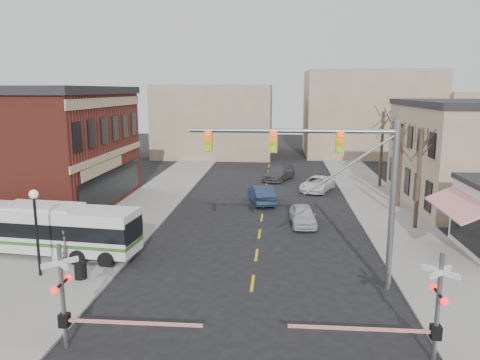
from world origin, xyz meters
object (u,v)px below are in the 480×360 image
Objects in this scene: traffic_signal_mast at (335,170)px; street_lamp at (35,215)px; rr_crossing_east at (425,308)px; car_b at (262,194)px; car_a at (303,215)px; rr_crossing_west at (74,298)px; pedestrian_far at (76,226)px; car_d at (279,173)px; pedestrian_near at (67,246)px; trash_bin at (81,270)px; transit_bus at (43,228)px; car_c at (317,184)px.

street_lamp is at bearing -179.93° from traffic_signal_mast.
rr_crossing_east is 1.18× the size of car_b.
car_b is at bearing 113.39° from car_a.
rr_crossing_east is at bearing -81.86° from car_a.
car_b is (-3.12, 6.19, 0.07)m from car_a.
rr_crossing_west is at bearing -121.66° from car_a.
car_d is at bearing 20.33° from pedestrian_far.
traffic_signal_mast is at bearing 32.30° from rr_crossing_west.
traffic_signal_mast is 27.64m from car_d.
traffic_signal_mast is 14.80m from pedestrian_near.
car_a is at bearing -60.00° from car_d.
rr_crossing_west is at bearing -67.84° from trash_bin.
traffic_signal_mast reaches higher than car_a.
street_lamp is at bearing -89.64° from car_d.
car_a is 2.20× the size of pedestrian_near.
trash_bin is 18.84m from car_b.
rr_crossing_west is 6.63m from trash_bin.
pedestrian_far is at bearing 146.18° from rr_crossing_east.
transit_bus is 2.00× the size of rr_crossing_east.
traffic_signal_mast is 11.64m from car_a.
street_lamp is 2.93m from pedestrian_near.
car_b is 2.51× the size of pedestrian_near.
car_c is (16.89, 18.78, -0.94)m from transit_bus.
traffic_signal_mast is 17.83m from car_b.
rr_crossing_west and rr_crossing_east have the same top height.
pedestrian_far is (-11.26, -10.78, 0.17)m from car_b.
pedestrian_near is (-11.39, -25.26, 0.33)m from car_d.
car_c is 2.96× the size of pedestrian_far.
rr_crossing_west is at bearing -57.17° from transit_bus.
street_lamp is 0.90× the size of car_c.
car_d is at bearing 145.64° from car_c.
traffic_signal_mast is 12.25m from rr_crossing_west.
car_d is 2.69× the size of pedestrian_near.
rr_crossing_east is at bearing -67.43° from traffic_signal_mast.
transit_bus is at bearing 113.57° from street_lamp.
car_b is 0.93× the size of car_d.
car_b is at bearing -112.58° from car_c.
pedestrian_far is at bearing 158.87° from traffic_signal_mast.
traffic_signal_mast is 22.46m from car_c.
car_d is (1.44, 10.40, -0.04)m from car_b.
car_a is 0.84× the size of car_c.
car_d is (-5.02, 33.05, -1.23)m from rr_crossing_east.
trash_bin is 0.17× the size of car_c.
street_lamp is 26.96m from car_c.
trash_bin is 2.66m from pedestrian_near.
pedestrian_far is (0.63, 2.81, -0.67)m from transit_bus.
car_b is at bearing 105.93° from rr_crossing_east.
trash_bin is (-2.44, 6.00, -1.43)m from rr_crossing_west.
rr_crossing_west is 1.10× the size of car_d.
trash_bin is at bearing -178.91° from traffic_signal_mast.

